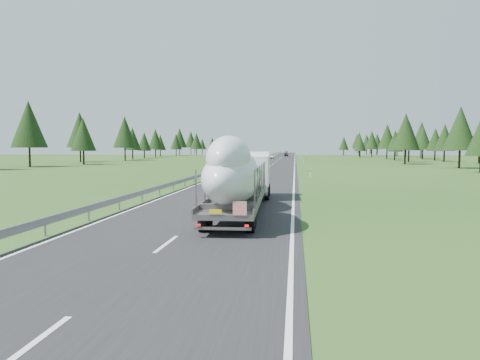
# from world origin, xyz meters

# --- Properties ---
(ground) EXTENTS (400.00, 400.00, 0.00)m
(ground) POSITION_xyz_m (0.00, 0.00, 0.00)
(ground) COLOR #254316
(ground) RESTS_ON ground
(road_surface) EXTENTS (10.00, 400.00, 0.02)m
(road_surface) POSITION_xyz_m (0.00, 100.00, 0.01)
(road_surface) COLOR black
(road_surface) RESTS_ON ground
(guardrail) EXTENTS (0.10, 400.00, 0.76)m
(guardrail) POSITION_xyz_m (-5.30, 99.94, 0.60)
(guardrail) COLOR slate
(guardrail) RESTS_ON ground
(marker_posts) EXTENTS (0.13, 350.08, 1.00)m
(marker_posts) POSITION_xyz_m (6.50, 155.00, 0.54)
(marker_posts) COLOR silver
(marker_posts) RESTS_ON ground
(highway_sign) EXTENTS (0.08, 0.90, 2.60)m
(highway_sign) POSITION_xyz_m (7.20, 80.00, 1.81)
(highway_sign) COLOR slate
(highway_sign) RESTS_ON ground
(tree_line_right) EXTENTS (27.96, 317.35, 12.33)m
(tree_line_right) POSITION_xyz_m (39.98, 115.68, 6.60)
(tree_line_right) COLOR black
(tree_line_right) RESTS_ON ground
(tree_line_left) EXTENTS (14.93, 316.59, 12.24)m
(tree_line_left) POSITION_xyz_m (-44.32, 113.91, 6.88)
(tree_line_left) COLOR black
(tree_line_left) RESTS_ON ground
(boat_truck) EXTENTS (2.81, 17.73, 4.09)m
(boat_truck) POSITION_xyz_m (1.73, -0.37, 2.08)
(boat_truck) COLOR white
(boat_truck) RESTS_ON ground
(distant_van) EXTENTS (2.81, 5.23, 1.39)m
(distant_van) POSITION_xyz_m (-3.24, 122.81, 0.70)
(distant_van) COLOR white
(distant_van) RESTS_ON ground
(distant_car_dark) EXTENTS (1.88, 4.39, 1.48)m
(distant_car_dark) POSITION_xyz_m (1.10, 161.25, 0.74)
(distant_car_dark) COLOR black
(distant_car_dark) RESTS_ON ground
(distant_car_blue) EXTENTS (1.73, 4.21, 1.36)m
(distant_car_blue) POSITION_xyz_m (-0.73, 255.98, 0.68)
(distant_car_blue) COLOR #1B1D4D
(distant_car_blue) RESTS_ON ground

